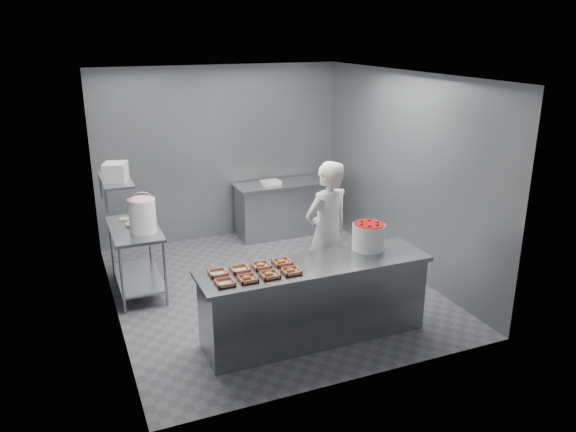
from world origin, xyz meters
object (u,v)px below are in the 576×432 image
object	(u,v)px
service_counter	(315,300)
prep_table	(136,250)
tray_0	(225,283)
tray_3	(291,271)
worker	(327,233)
tray_1	(248,278)
tray_7	(282,262)
strawberry_tub	(369,236)
tray_5	(240,269)
back_counter	(280,209)
tray_6	(261,265)
tray_4	(218,273)
appliance	(115,172)
tray_2	(270,275)
glaze_bucket	(142,215)

from	to	relation	value
service_counter	prep_table	xyz separation A→B (m)	(-1.65, 1.95, 0.14)
service_counter	tray_0	world-z (taller)	tray_0
tray_3	worker	world-z (taller)	worker
tray_1	tray_3	world-z (taller)	same
tray_7	strawberry_tub	distance (m)	1.10
tray_5	back_counter	bearing A→B (deg)	61.21
tray_1	strawberry_tub	bearing A→B (deg)	10.05
tray_6	strawberry_tub	size ratio (longest dim) A/B	0.50
tray_0	tray_7	size ratio (longest dim) A/B	1.00
tray_1	strawberry_tub	distance (m)	1.60
prep_table	tray_4	distance (m)	1.94
back_counter	appliance	size ratio (longest dim) A/B	5.04
service_counter	tray_0	distance (m)	1.16
prep_table	worker	xyz separation A→B (m)	(2.17, -1.18, 0.32)
tray_6	strawberry_tub	bearing A→B (deg)	0.97
tray_3	tray_5	bearing A→B (deg)	151.86
prep_table	tray_3	size ratio (longest dim) A/B	6.40
tray_7	appliance	distance (m)	2.39
tray_1	tray_7	size ratio (longest dim) A/B	1.00
tray_6	strawberry_tub	world-z (taller)	strawberry_tub
tray_4	tray_5	bearing A→B (deg)	0.00
tray_2	tray_3	size ratio (longest dim) A/B	1.00
tray_6	glaze_bucket	size ratio (longest dim) A/B	0.36
tray_2	glaze_bucket	world-z (taller)	glaze_bucket
service_counter	glaze_bucket	bearing A→B (deg)	131.60
worker	appliance	size ratio (longest dim) A/B	6.15
prep_table	tray_0	distance (m)	2.19
tray_5	strawberry_tub	size ratio (longest dim) A/B	0.50
prep_table	worker	size ratio (longest dim) A/B	0.66
tray_0	service_counter	bearing A→B (deg)	6.88
worker	strawberry_tub	world-z (taller)	worker
tray_5	glaze_bucket	distance (m)	1.80
back_counter	worker	world-z (taller)	worker
tray_4	glaze_bucket	distance (m)	1.72
back_counter	tray_0	xyz separation A→B (m)	(-1.96, -3.38, 0.47)
tray_3	tray_2	bearing A→B (deg)	180.00
tray_5	service_counter	bearing A→B (deg)	-8.89
tray_3	tray_7	distance (m)	0.26
tray_2	glaze_bucket	xyz separation A→B (m)	(-0.98, 1.88, 0.20)
tray_5	glaze_bucket	size ratio (longest dim) A/B	0.36
tray_3	tray_7	size ratio (longest dim) A/B	1.00
strawberry_tub	appliance	xyz separation A→B (m)	(-2.57, 1.69, 0.61)
tray_0	tray_5	size ratio (longest dim) A/B	1.00
tray_6	glaze_bucket	distance (m)	1.91
back_counter	tray_4	size ratio (longest dim) A/B	8.01
tray_0	glaze_bucket	distance (m)	1.96
tray_0	tray_2	world-z (taller)	tray_2
tray_4	back_counter	bearing A→B (deg)	57.94
prep_table	strawberry_tub	size ratio (longest dim) A/B	3.18
glaze_bucket	appliance	bearing A→B (deg)	161.40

